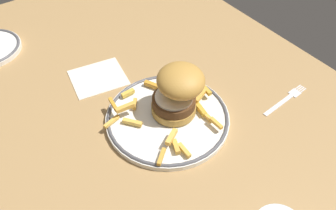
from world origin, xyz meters
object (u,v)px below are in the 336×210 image
Objects in this scene: dinner_plate at (168,117)px; fork at (286,99)px; burger at (178,91)px; napkin at (98,77)px.

fork is (10.81, 25.84, -0.66)cm from dinner_plate.
burger is 0.87× the size of fork.
dinner_plate is 2.10× the size of napkin.
burger reaches higher than dinner_plate.
dinner_plate is 2.13× the size of burger.
napkin is at bearing -163.90° from dinner_plate.
fork is 45.18cm from napkin.
burger is at bearing 22.18° from napkin.
burger reaches higher than napkin.
fork is at bearing 67.30° from dinner_plate.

